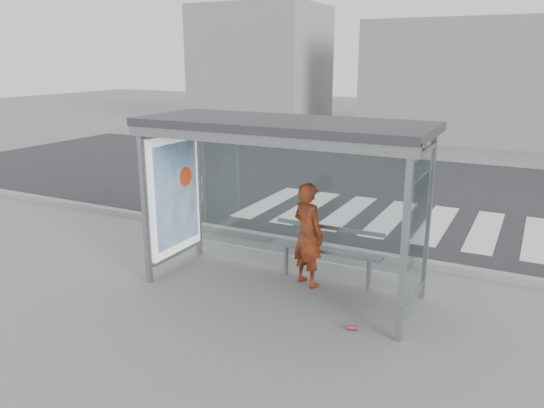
{
  "coord_description": "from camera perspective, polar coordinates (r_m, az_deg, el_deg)",
  "views": [
    {
      "loc": [
        3.32,
        -6.79,
        3.47
      ],
      "look_at": [
        -0.26,
        0.2,
        1.3
      ],
      "focal_mm": 35.0,
      "sensor_mm": 36.0,
      "label": 1
    }
  ],
  "objects": [
    {
      "name": "road",
      "position": [
        14.6,
        13.2,
        1.33
      ],
      "size": [
        30.0,
        10.0,
        0.01
      ],
      "primitive_type": "cube",
      "color": "black",
      "rests_on": "ground"
    },
    {
      "name": "bus_shelter",
      "position": [
        7.92,
        -1.18,
        4.65
      ],
      "size": [
        4.25,
        1.65,
        2.62
      ],
      "color": "gray",
      "rests_on": "ground"
    },
    {
      "name": "building_center",
      "position": [
        25.03,
        19.97,
        12.37
      ],
      "size": [
        8.0,
        5.0,
        5.0
      ],
      "primitive_type": "cube",
      "color": "gray",
      "rests_on": "ground"
    },
    {
      "name": "soda_can",
      "position": [
        7.24,
        8.61,
        -13.03
      ],
      "size": [
        0.15,
        0.11,
        0.07
      ],
      "primitive_type": "cylinder",
      "rotation": [
        0.0,
        1.57,
        0.37
      ],
      "color": "#C13963",
      "rests_on": "ground"
    },
    {
      "name": "ground",
      "position": [
        8.32,
        0.97,
        -9.19
      ],
      "size": [
        80.0,
        80.0,
        0.0
      ],
      "primitive_type": "plane",
      "color": "slate",
      "rests_on": "ground"
    },
    {
      "name": "bench",
      "position": [
        8.41,
        5.9,
        -4.92
      ],
      "size": [
        1.8,
        0.22,
        0.93
      ],
      "color": "gray",
      "rests_on": "ground"
    },
    {
      "name": "building_left",
      "position": [
        28.14,
        -1.16,
        14.53
      ],
      "size": [
        6.0,
        5.0,
        6.0
      ],
      "primitive_type": "cube",
      "color": "gray",
      "rests_on": "ground"
    },
    {
      "name": "crosswalk",
      "position": [
        12.03,
        14.84,
        -1.8
      ],
      "size": [
        7.55,
        3.0,
        0.0
      ],
      "color": "silver",
      "rests_on": "ground"
    },
    {
      "name": "curb",
      "position": [
        9.95,
        5.95,
        -4.65
      ],
      "size": [
        30.0,
        0.18,
        0.12
      ],
      "primitive_type": "cube",
      "color": "gray",
      "rests_on": "ground"
    },
    {
      "name": "person",
      "position": [
        8.24,
        3.89,
        -3.29
      ],
      "size": [
        0.71,
        0.6,
        1.65
      ],
      "primitive_type": "imported",
      "rotation": [
        0.0,
        0.0,
        2.73
      ],
      "color": "orange",
      "rests_on": "ground"
    }
  ]
}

